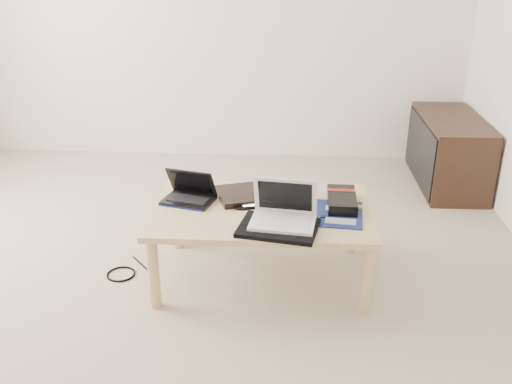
# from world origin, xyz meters

# --- Properties ---
(ground) EXTENTS (4.00, 4.00, 0.00)m
(ground) POSITION_xyz_m (0.00, 0.00, 0.00)
(ground) COLOR #AC9D8C
(ground) RESTS_ON ground
(coffee_table) EXTENTS (1.10, 0.70, 0.40)m
(coffee_table) POSITION_xyz_m (0.49, 0.09, 0.35)
(coffee_table) COLOR #E8C28B
(coffee_table) RESTS_ON ground
(media_cabinet) EXTENTS (0.41, 0.90, 0.50)m
(media_cabinet) POSITION_xyz_m (1.77, 1.45, 0.25)
(media_cabinet) COLOR #372216
(media_cabinet) RESTS_ON ground
(book) EXTENTS (0.37, 0.34, 0.03)m
(book) POSITION_xyz_m (0.41, 0.23, 0.42)
(book) COLOR black
(book) RESTS_ON coffee_table
(netbook) EXTENTS (0.29, 0.24, 0.17)m
(netbook) POSITION_xyz_m (0.11, 0.16, 0.44)
(netbook) COLOR black
(netbook) RESTS_ON coffee_table
(tablet) EXTENTS (0.27, 0.23, 0.01)m
(tablet) POSITION_xyz_m (0.47, 0.17, 0.41)
(tablet) COLOR black
(tablet) RESTS_ON coffee_table
(remote) EXTENTS (0.12, 0.24, 0.02)m
(remote) POSITION_xyz_m (0.71, 0.12, 0.41)
(remote) COLOR silver
(remote) RESTS_ON coffee_table
(neoprene_sleeve) EXTENTS (0.40, 0.33, 0.02)m
(neoprene_sleeve) POSITION_xyz_m (0.58, -0.14, 0.41)
(neoprene_sleeve) COLOR black
(neoprene_sleeve) RESTS_ON coffee_table
(white_laptop) EXTENTS (0.33, 0.25, 0.21)m
(white_laptop) POSITION_xyz_m (0.60, -0.10, 0.46)
(white_laptop) COLOR silver
(white_laptop) RESTS_ON neoprene_sleeve
(motherboard) EXTENTS (0.28, 0.34, 0.01)m
(motherboard) POSITION_xyz_m (0.87, 0.04, 0.40)
(motherboard) COLOR #0B1149
(motherboard) RESTS_ON coffee_table
(gpu_box) EXTENTS (0.15, 0.29, 0.06)m
(gpu_box) POSITION_xyz_m (0.89, 0.14, 0.43)
(gpu_box) COLOR black
(gpu_box) RESTS_ON coffee_table
(cable_coil) EXTENTS (0.12, 0.12, 0.01)m
(cable_coil) POSITION_xyz_m (0.39, 0.10, 0.41)
(cable_coil) COLOR black
(cable_coil) RESTS_ON coffee_table
(floor_cable_coil) EXTENTS (0.19, 0.19, 0.01)m
(floor_cable_coil) POSITION_xyz_m (-0.26, 0.06, 0.01)
(floor_cable_coil) COLOR black
(floor_cable_coil) RESTS_ON ground
(floor_cable_trail) EXTENTS (0.21, 0.24, 0.01)m
(floor_cable_trail) POSITION_xyz_m (-0.14, 0.13, 0.00)
(floor_cable_trail) COLOR black
(floor_cable_trail) RESTS_ON ground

